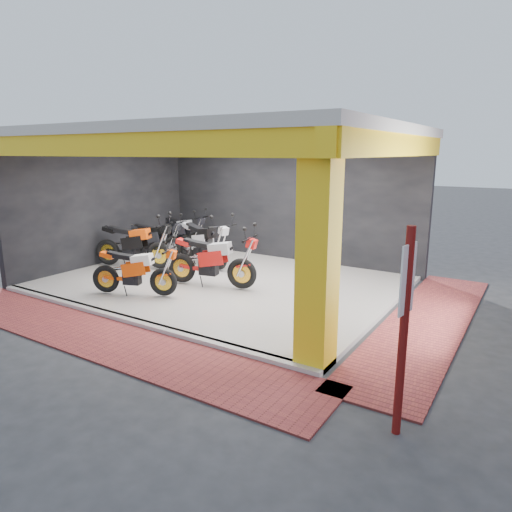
% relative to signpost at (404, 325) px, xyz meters
% --- Properties ---
extents(ground, '(80.00, 80.00, 0.00)m').
position_rel_signpost_xyz_m(ground, '(-5.28, 1.81, -1.33)').
color(ground, '#2D2D30').
rests_on(ground, ground).
extents(showroom_floor, '(8.00, 6.00, 0.10)m').
position_rel_signpost_xyz_m(showroom_floor, '(-5.28, 3.81, -1.28)').
color(showroom_floor, silver).
rests_on(showroom_floor, ground).
extents(showroom_ceiling, '(8.40, 6.40, 0.20)m').
position_rel_signpost_xyz_m(showroom_ceiling, '(-5.28, 3.81, 2.27)').
color(showroom_ceiling, beige).
rests_on(showroom_ceiling, corner_column).
extents(back_wall, '(8.20, 0.20, 3.50)m').
position_rel_signpost_xyz_m(back_wall, '(-5.28, 6.91, 0.42)').
color(back_wall, black).
rests_on(back_wall, ground).
extents(left_wall, '(0.20, 6.20, 3.50)m').
position_rel_signpost_xyz_m(left_wall, '(-9.38, 3.81, 0.42)').
color(left_wall, black).
rests_on(left_wall, ground).
extents(corner_column, '(0.50, 0.50, 3.50)m').
position_rel_signpost_xyz_m(corner_column, '(-1.53, 1.06, 0.42)').
color(corner_column, yellow).
rests_on(corner_column, ground).
extents(header_beam_front, '(8.40, 0.30, 0.40)m').
position_rel_signpost_xyz_m(header_beam_front, '(-5.28, 0.81, 1.97)').
color(header_beam_front, yellow).
rests_on(header_beam_front, corner_column).
extents(header_beam_right, '(0.30, 6.40, 0.40)m').
position_rel_signpost_xyz_m(header_beam_right, '(-1.28, 3.81, 1.97)').
color(header_beam_right, yellow).
rests_on(header_beam_right, corner_column).
extents(floor_kerb, '(8.00, 0.20, 0.10)m').
position_rel_signpost_xyz_m(floor_kerb, '(-5.28, 0.79, -1.28)').
color(floor_kerb, silver).
rests_on(floor_kerb, ground).
extents(paver_front, '(9.00, 1.40, 0.03)m').
position_rel_signpost_xyz_m(paver_front, '(-5.28, 0.01, -1.32)').
color(paver_front, '#973631').
rests_on(paver_front, ground).
extents(paver_right, '(1.40, 7.00, 0.03)m').
position_rel_signpost_xyz_m(paver_right, '(-0.48, 3.81, -1.32)').
color(paver_right, '#973631').
rests_on(paver_right, ground).
extents(signpost, '(0.10, 0.34, 2.43)m').
position_rel_signpost_xyz_m(signpost, '(0.00, 0.00, 0.00)').
color(signpost, '#63110E').
rests_on(signpost, ground).
extents(moto_hero, '(2.21, 1.49, 1.27)m').
position_rel_signpost_xyz_m(moto_hero, '(-5.63, 2.12, -0.60)').
color(moto_hero, '#F44A0A').
rests_on(moto_hero, showroom_floor).
extents(moto_row_a, '(2.51, 1.39, 1.45)m').
position_rel_signpost_xyz_m(moto_row_a, '(-4.48, 3.45, -0.51)').
color(moto_row_a, red).
rests_on(moto_row_a, showroom_floor).
extents(moto_row_b, '(2.55, 1.56, 1.46)m').
position_rel_signpost_xyz_m(moto_row_b, '(-5.99, 4.58, -0.50)').
color(moto_row_b, '#B4B6BC').
rests_on(moto_row_b, showroom_floor).
extents(moto_row_c, '(2.56, 1.54, 1.47)m').
position_rel_signpost_xyz_m(moto_row_c, '(-7.38, 3.81, -0.50)').
color(moto_row_c, black).
rests_on(moto_row_c, showroom_floor).
extents(moto_row_d, '(2.18, 1.10, 1.27)m').
position_rel_signpost_xyz_m(moto_row_d, '(-7.94, 4.92, -0.59)').
color(moto_row_d, black).
rests_on(moto_row_d, showroom_floor).
extents(moto_row_e, '(2.12, 0.81, 1.29)m').
position_rel_signpost_xyz_m(moto_row_e, '(-8.08, 6.20, -0.59)').
color(moto_row_e, black).
rests_on(moto_row_e, showroom_floor).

